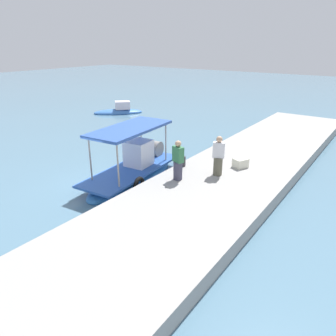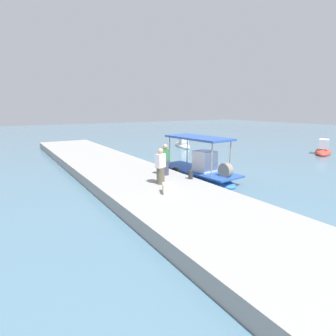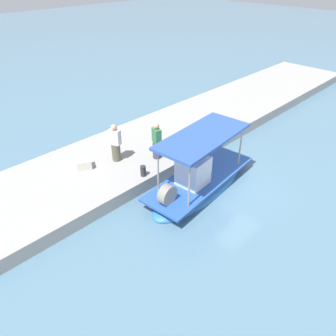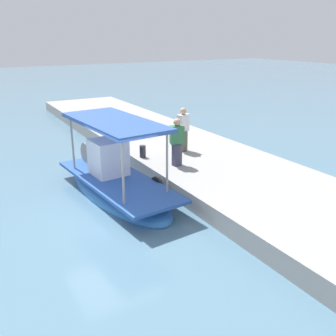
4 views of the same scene
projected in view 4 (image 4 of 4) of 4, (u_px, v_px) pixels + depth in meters
ground_plane at (109, 214)px, 11.33m from camera, size 120.00×120.00×0.00m
dock_quay at (233, 177)px, 13.45m from camera, size 36.00×4.98×0.58m
main_fishing_boat at (116, 182)px, 12.66m from camera, size 5.96×2.46×2.91m
fisherman_near_bollard at (177, 144)px, 13.58m from camera, size 0.49×0.55×1.73m
fisherman_by_crate at (183, 132)px, 15.29m from camera, size 0.51×0.57×1.77m
mooring_bollard at (143, 151)px, 14.63m from camera, size 0.24×0.24×0.47m
cargo_crate at (174, 136)px, 16.88m from camera, size 0.77×0.71×0.42m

